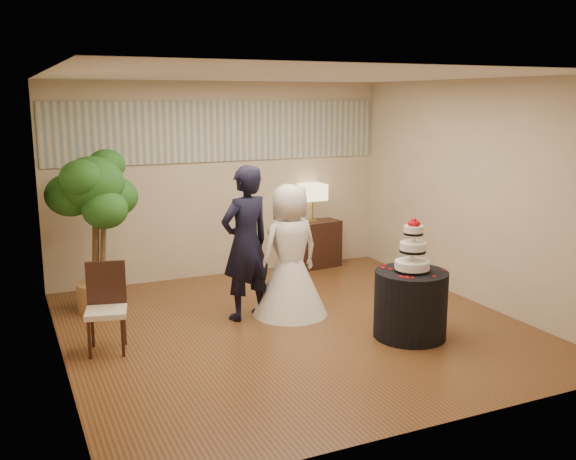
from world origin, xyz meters
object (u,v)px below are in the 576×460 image
cake_table (410,304)px  side_chair (106,309)px  bride (290,250)px  wedding_cake (413,245)px  ficus_tree (95,230)px  table_lamp (313,203)px  groom (246,243)px  console (312,245)px

cake_table → side_chair: bearing=163.2°
bride → wedding_cake: 1.53m
bride → ficus_tree: size_ratio=0.79×
cake_table → ficus_tree: bearing=141.5°
wedding_cake → table_lamp: size_ratio=1.01×
groom → ficus_tree: ficus_tree is taller
bride → wedding_cake: bride is taller
cake_table → console: bearing=83.6°
bride → wedding_cake: bearing=115.9°
table_lamp → ficus_tree: size_ratio=0.29×
console → table_lamp: 0.65m
wedding_cake → table_lamp: bearing=83.6°
bride → cake_table: (0.88, -1.23, -0.42)m
groom → bride: 0.55m
side_chair → groom: bearing=26.2°
groom → console: size_ratio=2.12×
console → ficus_tree: size_ratio=0.43×
groom → console: 2.53m
groom → cake_table: 2.00m
table_lamp → side_chair: (-3.42, -2.13, -0.55)m
groom → bride: bearing=153.5°
cake_table → console: size_ratio=0.92×
side_chair → table_lamp: bearing=45.1°
bride → wedding_cake: size_ratio=2.71×
console → side_chair: 4.03m
groom → table_lamp: groom is taller
wedding_cake → ficus_tree: (-2.95, 2.35, -0.03)m
bride → table_lamp: bride is taller
bride → groom: bearing=-19.4°
table_lamp → cake_table: bearing=-96.4°
table_lamp → console: bearing=0.0°
wedding_cake → side_chair: wedding_cake is taller
table_lamp → side_chair: size_ratio=0.63×
console → side_chair: bearing=-155.3°
bride → wedding_cake: (0.88, -1.23, 0.24)m
groom → cake_table: bearing=120.1°
wedding_cake → ficus_tree: 3.78m
wedding_cake → console: (0.34, 3.07, -0.67)m
wedding_cake → table_lamp: (0.34, 3.07, -0.03)m
wedding_cake → table_lamp: 3.09m
bride → side_chair: bride is taller
console → cake_table: bearing=-103.6°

